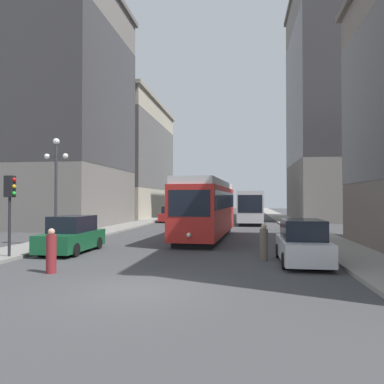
{
  "coord_description": "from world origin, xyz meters",
  "views": [
    {
      "loc": [
        3.09,
        -10.62,
        2.65
      ],
      "look_at": [
        0.17,
        10.29,
        3.06
      ],
      "focal_mm": 35.15,
      "sensor_mm": 36.0,
      "label": 1
    }
  ],
  "objects_px": {
    "lamp_post_left_near": "(56,175)",
    "parked_car_left_near": "(171,215)",
    "streetcar": "(207,207)",
    "pedestrian_crossing_far": "(51,252)",
    "pedestrian_crossing_near": "(264,243)",
    "parked_car_left_mid": "(72,235)",
    "transit_bus": "(251,206)",
    "parked_car_right_far": "(302,243)",
    "traffic_light_near_left": "(10,194)"
  },
  "relations": [
    {
      "from": "parked_car_left_mid",
      "to": "traffic_light_near_left",
      "type": "distance_m",
      "value": 3.64
    },
    {
      "from": "parked_car_left_mid",
      "to": "lamp_post_left_near",
      "type": "relative_size",
      "value": 0.76
    },
    {
      "from": "pedestrian_crossing_far",
      "to": "streetcar",
      "type": "bearing_deg",
      "value": 142.3
    },
    {
      "from": "parked_car_left_near",
      "to": "parked_car_right_far",
      "type": "height_order",
      "value": "same"
    },
    {
      "from": "transit_bus",
      "to": "parked_car_left_mid",
      "type": "relative_size",
      "value": 2.57
    },
    {
      "from": "parked_car_left_mid",
      "to": "streetcar",
      "type": "bearing_deg",
      "value": 52.08
    },
    {
      "from": "pedestrian_crossing_near",
      "to": "lamp_post_left_near",
      "type": "xyz_separation_m",
      "value": [
        -11.27,
        3.1,
        3.27
      ]
    },
    {
      "from": "streetcar",
      "to": "traffic_light_near_left",
      "type": "xyz_separation_m",
      "value": [
        -7.69,
        -10.29,
        0.77
      ]
    },
    {
      "from": "streetcar",
      "to": "pedestrian_crossing_far",
      "type": "xyz_separation_m",
      "value": [
        -4.35,
        -12.87,
        -1.35
      ]
    },
    {
      "from": "pedestrian_crossing_far",
      "to": "lamp_post_left_near",
      "type": "height_order",
      "value": "lamp_post_left_near"
    },
    {
      "from": "parked_car_left_near",
      "to": "pedestrian_crossing_far",
      "type": "xyz_separation_m",
      "value": [
        1.66,
        -30.34,
        -0.1
      ]
    },
    {
      "from": "transit_bus",
      "to": "parked_car_left_mid",
      "type": "height_order",
      "value": "transit_bus"
    },
    {
      "from": "traffic_light_near_left",
      "to": "lamp_post_left_near",
      "type": "height_order",
      "value": "lamp_post_left_near"
    },
    {
      "from": "pedestrian_crossing_near",
      "to": "lamp_post_left_near",
      "type": "distance_m",
      "value": 12.14
    },
    {
      "from": "parked_car_left_near",
      "to": "streetcar",
      "type": "bearing_deg",
      "value": -69.64
    },
    {
      "from": "parked_car_right_far",
      "to": "pedestrian_crossing_near",
      "type": "xyz_separation_m",
      "value": [
        -1.53,
        0.66,
        -0.11
      ]
    },
    {
      "from": "streetcar",
      "to": "pedestrian_crossing_near",
      "type": "xyz_separation_m",
      "value": [
        3.36,
        -8.93,
        -1.36
      ]
    },
    {
      "from": "transit_bus",
      "to": "lamp_post_left_near",
      "type": "bearing_deg",
      "value": -114.64
    },
    {
      "from": "transit_bus",
      "to": "traffic_light_near_left",
      "type": "xyz_separation_m",
      "value": [
        -10.97,
        -26.63,
        0.92
      ]
    },
    {
      "from": "streetcar",
      "to": "pedestrian_crossing_far",
      "type": "relative_size",
      "value": 8.01
    },
    {
      "from": "transit_bus",
      "to": "parked_car_left_near",
      "type": "distance_m",
      "value": 9.42
    },
    {
      "from": "streetcar",
      "to": "transit_bus",
      "type": "xyz_separation_m",
      "value": [
        3.28,
        16.34,
        -0.15
      ]
    },
    {
      "from": "parked_car_left_near",
      "to": "pedestrian_crossing_far",
      "type": "relative_size",
      "value": 3.03
    },
    {
      "from": "transit_bus",
      "to": "pedestrian_crossing_far",
      "type": "height_order",
      "value": "transit_bus"
    },
    {
      "from": "streetcar",
      "to": "parked_car_right_far",
      "type": "distance_m",
      "value": 10.84
    },
    {
      "from": "lamp_post_left_near",
      "to": "streetcar",
      "type": "bearing_deg",
      "value": 36.38
    },
    {
      "from": "parked_car_left_mid",
      "to": "traffic_light_near_left",
      "type": "relative_size",
      "value": 1.27
    },
    {
      "from": "streetcar",
      "to": "parked_car_left_near",
      "type": "bearing_deg",
      "value": 111.83
    },
    {
      "from": "parked_car_left_mid",
      "to": "parked_car_right_far",
      "type": "bearing_deg",
      "value": -9.65
    },
    {
      "from": "traffic_light_near_left",
      "to": "parked_car_right_far",
      "type": "bearing_deg",
      "value": 3.19
    },
    {
      "from": "pedestrian_crossing_near",
      "to": "parked_car_left_mid",
      "type": "bearing_deg",
      "value": 145.65
    },
    {
      "from": "transit_bus",
      "to": "lamp_post_left_near",
      "type": "xyz_separation_m",
      "value": [
        -11.19,
        -22.17,
        2.06
      ]
    },
    {
      "from": "parked_car_left_near",
      "to": "parked_car_left_mid",
      "type": "xyz_separation_m",
      "value": [
        -0.0,
        -25.26,
        -0.0
      ]
    },
    {
      "from": "parked_car_right_far",
      "to": "parked_car_left_mid",
      "type": "bearing_deg",
      "value": -9.02
    },
    {
      "from": "streetcar",
      "to": "traffic_light_near_left",
      "type": "distance_m",
      "value": 12.87
    },
    {
      "from": "streetcar",
      "to": "parked_car_left_mid",
      "type": "xyz_separation_m",
      "value": [
        -6.01,
        -7.78,
        -1.26
      ]
    },
    {
      "from": "parked_car_left_mid",
      "to": "pedestrian_crossing_far",
      "type": "xyz_separation_m",
      "value": [
        1.66,
        -5.08,
        -0.1
      ]
    },
    {
      "from": "parked_car_left_mid",
      "to": "parked_car_left_near",
      "type": "bearing_deg",
      "value": 89.77
    },
    {
      "from": "traffic_light_near_left",
      "to": "parked_car_left_mid",
      "type": "bearing_deg",
      "value": 56.18
    },
    {
      "from": "parked_car_right_far",
      "to": "pedestrian_crossing_far",
      "type": "xyz_separation_m",
      "value": [
        -9.23,
        -3.28,
        -0.1
      ]
    },
    {
      "from": "pedestrian_crossing_near",
      "to": "traffic_light_near_left",
      "type": "relative_size",
      "value": 0.45
    },
    {
      "from": "transit_bus",
      "to": "traffic_light_near_left",
      "type": "bearing_deg",
      "value": -110.25
    },
    {
      "from": "traffic_light_near_left",
      "to": "pedestrian_crossing_near",
      "type": "bearing_deg",
      "value": 7.04
    },
    {
      "from": "transit_bus",
      "to": "pedestrian_crossing_far",
      "type": "bearing_deg",
      "value": -102.49
    },
    {
      "from": "streetcar",
      "to": "pedestrian_crossing_near",
      "type": "relative_size",
      "value": 8.14
    },
    {
      "from": "lamp_post_left_near",
      "to": "parked_car_left_near",
      "type": "bearing_deg",
      "value": 85.34
    },
    {
      "from": "parked_car_right_far",
      "to": "pedestrian_crossing_near",
      "type": "bearing_deg",
      "value": -23.12
    },
    {
      "from": "parked_car_left_mid",
      "to": "pedestrian_crossing_near",
      "type": "bearing_deg",
      "value": -7.19
    },
    {
      "from": "transit_bus",
      "to": "lamp_post_left_near",
      "type": "distance_m",
      "value": 24.92
    },
    {
      "from": "parked_car_left_mid",
      "to": "parked_car_right_far",
      "type": "xyz_separation_m",
      "value": [
        10.9,
        -1.81,
        0.0
      ]
    }
  ]
}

